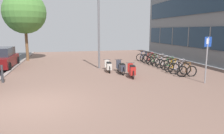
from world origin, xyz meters
TOP-DOWN VIEW (x-y plane):
  - ground at (1.43, 0.00)m, footprint 21.00×40.00m
  - bicycle_rack_00 at (8.22, 3.06)m, footprint 1.29×0.48m
  - bicycle_rack_01 at (8.18, 3.81)m, footprint 1.39×0.55m
  - bicycle_rack_02 at (8.18, 4.55)m, footprint 1.32×0.48m
  - bicycle_rack_03 at (8.30, 5.30)m, footprint 1.30×0.57m
  - bicycle_rack_04 at (8.26, 6.05)m, footprint 1.28×0.55m
  - bicycle_rack_05 at (8.27, 6.80)m, footprint 1.44×0.48m
  - bicycle_rack_06 at (8.17, 7.54)m, footprint 1.34×0.48m
  - bicycle_rack_07 at (8.13, 8.29)m, footprint 1.37×0.50m
  - bicycle_rack_08 at (8.24, 9.04)m, footprint 1.35×0.48m
  - bicycle_rack_09 at (8.15, 9.79)m, footprint 1.32×0.47m
  - scooter_near at (4.96, 3.59)m, footprint 0.59×1.67m
  - scooter_mid at (4.00, 5.59)m, footprint 0.52×1.84m
  - scooter_far at (4.66, 4.81)m, footprint 0.52×1.89m
  - parked_car_far at (-3.28, 8.86)m, footprint 1.79×3.98m
  - parking_sign at (8.25, 1.43)m, footprint 0.40×0.07m
  - lamp_post at (3.62, 7.00)m, footprint 0.20×0.52m
  - street_tree at (-2.02, 12.43)m, footprint 3.71×3.71m
  - bollard_far at (-2.05, 3.95)m, footprint 0.12×0.12m

SIDE VIEW (x-z plane):
  - ground at x=1.43m, z-range -0.09..0.04m
  - bicycle_rack_00 at x=8.22m, z-range -0.14..0.81m
  - bicycle_rack_09 at x=8.15m, z-range -0.14..0.82m
  - bicycle_rack_02 at x=8.18m, z-range -0.14..0.82m
  - bicycle_rack_06 at x=8.17m, z-range -0.14..0.82m
  - bicycle_rack_04 at x=8.26m, z-range -0.15..0.83m
  - bicycle_rack_03 at x=8.30m, z-range -0.15..0.85m
  - bicycle_rack_07 at x=8.13m, z-range -0.15..0.85m
  - bicycle_rack_08 at x=8.24m, z-range -0.15..0.85m
  - bicycle_rack_01 at x=8.18m, z-range -0.16..0.87m
  - bicycle_rack_05 at x=8.27m, z-range -0.16..0.88m
  - scooter_mid at x=4.00m, z-range -0.01..0.75m
  - scooter_far at x=4.66m, z-range -0.04..0.81m
  - scooter_near at x=4.96m, z-range 0.00..0.80m
  - bollard_far at x=-2.05m, z-range 0.00..0.94m
  - parked_car_far at x=-3.28m, z-range -0.04..1.44m
  - parking_sign at x=8.25m, z-range 0.29..2.69m
  - lamp_post at x=3.62m, z-range 0.32..5.69m
  - street_tree at x=-2.02m, z-range 1.20..7.33m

